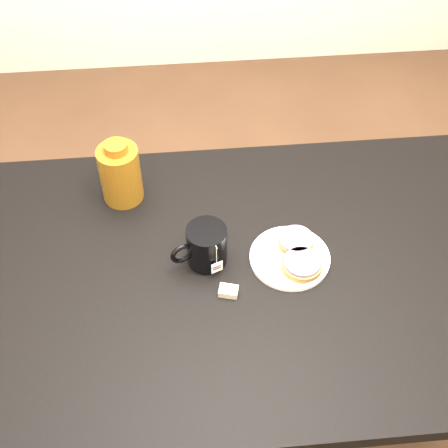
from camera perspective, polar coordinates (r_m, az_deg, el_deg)
The scene contains 8 objects.
ground_plane at distance 2.19m, azimuth 1.77°, elevation -16.08°, with size 4.00×4.00×0.00m, color brown.
table at distance 1.62m, azimuth 2.32°, elevation -5.95°, with size 1.40×0.90×0.75m.
plate at distance 1.57m, azimuth 6.04°, elevation -3.04°, with size 0.20×0.20×0.01m.
bagel_back at distance 1.58m, azimuth 6.60°, elevation -1.56°, with size 0.13×0.13×0.03m.
bagel_front at distance 1.54m, azimuth 7.14°, elevation -3.69°, with size 0.11×0.11×0.03m.
mug at distance 1.52m, azimuth -1.67°, elevation -1.99°, with size 0.16×0.13×0.11m.
teabag_pouch at distance 1.50m, azimuth 0.41°, elevation -6.15°, with size 0.04×0.03×0.02m, color #C6B793.
bagel_package at distance 1.67m, azimuth -9.46°, elevation 4.60°, with size 0.12×0.12×0.19m.
Camera 1 is at (-0.15, -0.92, 1.98)m, focal length 50.00 mm.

